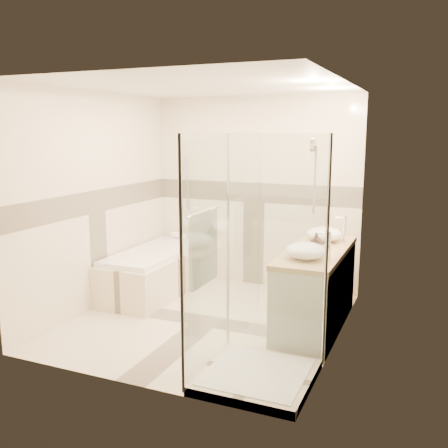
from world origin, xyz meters
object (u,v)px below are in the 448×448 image
at_px(vessel_sink_near, 324,234).
at_px(vessel_sink_far, 305,251).
at_px(vanity, 316,289).
at_px(bathtub, 156,269).
at_px(shower_enclosure, 247,319).
at_px(amenity_bottle_a, 315,242).
at_px(amenity_bottle_b, 316,241).

xyz_separation_m(vessel_sink_near, vessel_sink_far, (0.00, -0.85, -0.00)).
distance_m(vanity, vessel_sink_far, 0.66).
distance_m(bathtub, vanity, 2.18).
relative_size(bathtub, shower_enclosure, 0.83).
height_order(vanity, shower_enclosure, shower_enclosure).
relative_size(shower_enclosure, vessel_sink_near, 5.15).
distance_m(vanity, vessel_sink_near, 0.66).
bearing_deg(amenity_bottle_a, amenity_bottle_b, 90.00).
xyz_separation_m(shower_enclosure, amenity_bottle_a, (0.27, 1.27, 0.42)).
distance_m(shower_enclosure, vessel_sink_far, 0.99).
relative_size(bathtub, vessel_sink_near, 4.29).
bearing_deg(vessel_sink_near, vessel_sink_far, -90.00).
xyz_separation_m(shower_enclosure, vessel_sink_far, (0.27, 0.85, 0.42)).
bearing_deg(shower_enclosure, bathtub, 138.90).
bearing_deg(vessel_sink_far, amenity_bottle_a, 90.00).
bearing_deg(shower_enclosure, vanity, 77.03).
relative_size(vessel_sink_near, vessel_sink_far, 1.01).
relative_size(vessel_sink_near, amenity_bottle_a, 2.68).
height_order(bathtub, amenity_bottle_b, amenity_bottle_b).
bearing_deg(amenity_bottle_a, shower_enclosure, -102.08).
bearing_deg(vessel_sink_far, vanity, 87.28).
distance_m(bathtub, vessel_sink_far, 2.35).
height_order(bathtub, vanity, vanity).
distance_m(bathtub, amenity_bottle_a, 2.24).
relative_size(bathtub, vanity, 1.05).
bearing_deg(bathtub, amenity_bottle_b, -8.23).
bearing_deg(bathtub, amenity_bottle_a, -9.22).
bearing_deg(vanity, vessel_sink_far, -92.72).
xyz_separation_m(vessel_sink_near, amenity_bottle_a, (0.00, -0.42, -0.01)).
bearing_deg(shower_enclosure, amenity_bottle_a, 77.92).
bearing_deg(amenity_bottle_a, vanity, -11.63).
xyz_separation_m(vanity, vessel_sink_far, (-0.02, -0.42, 0.50)).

